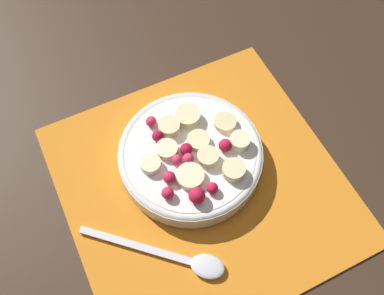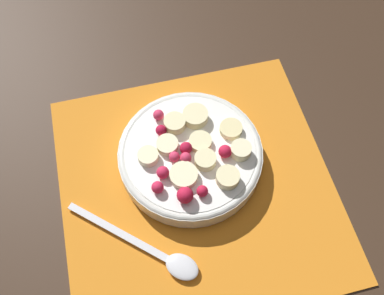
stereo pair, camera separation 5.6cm
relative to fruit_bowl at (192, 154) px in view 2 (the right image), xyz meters
name	(u,v)px [view 2 (the right image)]	position (x,y,z in m)	size (l,w,h in m)	color
ground_plane	(197,185)	(-0.04, 0.00, -0.03)	(3.00, 3.00, 0.00)	#382619
placemat	(197,185)	(-0.04, 0.00, -0.02)	(0.36, 0.36, 0.01)	orange
fruit_bowl	(192,154)	(0.00, 0.00, 0.00)	(0.19, 0.19, 0.05)	silver
spoon	(159,254)	(-0.12, 0.07, -0.02)	(0.14, 0.15, 0.01)	silver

